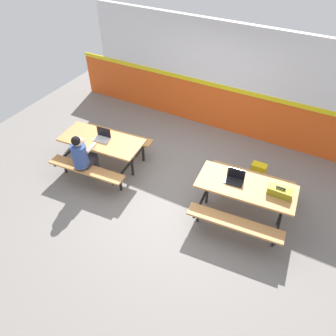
# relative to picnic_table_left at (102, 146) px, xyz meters

# --- Properties ---
(ground_plane) EXTENTS (10.00, 10.00, 0.02)m
(ground_plane) POSITION_rel_picnic_table_left_xyz_m (1.54, 0.19, -0.58)
(ground_plane) COLOR gray
(accent_backdrop) EXTENTS (8.00, 0.14, 2.60)m
(accent_backdrop) POSITION_rel_picnic_table_left_xyz_m (1.54, 2.65, 0.67)
(accent_backdrop) COLOR #E55119
(accent_backdrop) RESTS_ON ground
(picnic_table_left) EXTENTS (1.79, 1.68, 0.74)m
(picnic_table_left) POSITION_rel_picnic_table_left_xyz_m (0.00, 0.00, 0.00)
(picnic_table_left) COLOR tan
(picnic_table_left) RESTS_ON ground
(picnic_table_right) EXTENTS (1.79, 1.68, 0.74)m
(picnic_table_right) POSITION_rel_picnic_table_left_xyz_m (3.08, 0.12, 0.00)
(picnic_table_right) COLOR tan
(picnic_table_right) RESTS_ON ground
(student_nearer) EXTENTS (0.38, 0.53, 1.21)m
(student_nearer) POSITION_rel_picnic_table_left_xyz_m (-0.04, -0.56, 0.13)
(student_nearer) COLOR #2D2D38
(student_nearer) RESTS_ON ground
(laptop_silver) EXTENTS (0.34, 0.25, 0.22)m
(laptop_silver) POSITION_rel_picnic_table_left_xyz_m (0.01, 0.04, 0.21)
(laptop_silver) COLOR silver
(laptop_silver) RESTS_ON picnic_table_left
(laptop_dark) EXTENTS (0.34, 0.25, 0.22)m
(laptop_dark) POSITION_rel_picnic_table_left_xyz_m (2.85, 0.14, 0.21)
(laptop_dark) COLOR black
(laptop_dark) RESTS_ON picnic_table_right
(toolbox_grey) EXTENTS (0.40, 0.18, 0.18)m
(toolbox_grey) POSITION_rel_picnic_table_left_xyz_m (3.64, 0.17, 0.24)
(toolbox_grey) COLOR olive
(toolbox_grey) RESTS_ON picnic_table_right
(backpack_dark) EXTENTS (0.30, 0.22, 0.44)m
(backpack_dark) POSITION_rel_picnic_table_left_xyz_m (3.07, 1.16, -0.36)
(backpack_dark) COLOR yellow
(backpack_dark) RESTS_ON ground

